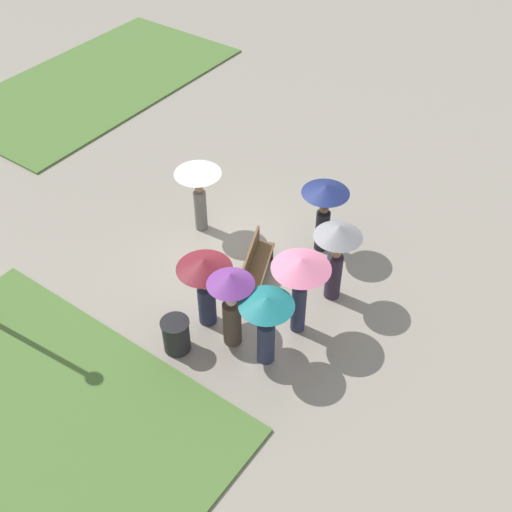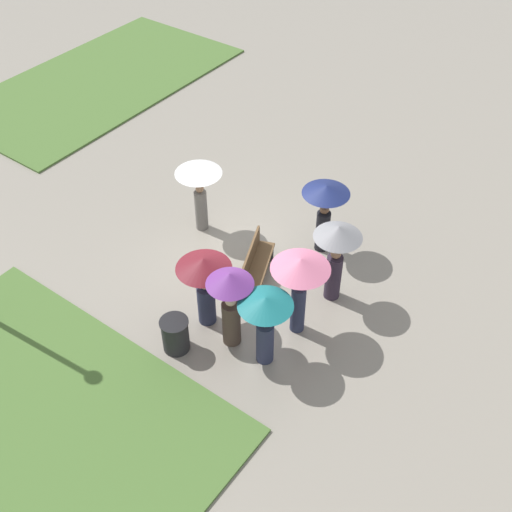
{
  "view_description": "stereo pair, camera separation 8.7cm",
  "coord_description": "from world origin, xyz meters",
  "views": [
    {
      "loc": [
        -8.68,
        -6.57,
        10.23
      ],
      "look_at": [
        -0.28,
        -0.54,
        0.69
      ],
      "focal_mm": 45.0,
      "sensor_mm": 36.0,
      "label": 1
    },
    {
      "loc": [
        -8.63,
        -6.64,
        10.23
      ],
      "look_at": [
        -0.28,
        -0.54,
        0.69
      ],
      "focal_mm": 45.0,
      "sensor_mm": 36.0,
      "label": 2
    }
  ],
  "objects": [
    {
      "name": "crowd_person_white",
      "position": [
        0.39,
        1.6,
        1.47
      ],
      "size": [
        1.11,
        1.11,
        1.9
      ],
      "rotation": [
        0.0,
        0.0,
        4.9
      ],
      "color": "slate",
      "rests_on": "ground_plane"
    },
    {
      "name": "crowd_person_navy",
      "position": [
        1.48,
        -1.18,
        1.34
      ],
      "size": [
        1.08,
        1.08,
        1.83
      ],
      "rotation": [
        0.0,
        0.0,
        1.58
      ],
      "color": "black",
      "rests_on": "ground_plane"
    },
    {
      "name": "crowd_person_maroon",
      "position": [
        -1.89,
        -0.45,
        1.29
      ],
      "size": [
        1.13,
        1.13,
        1.77
      ],
      "rotation": [
        0.0,
        0.0,
        2.98
      ],
      "color": "#282D47",
      "rests_on": "ground_plane"
    },
    {
      "name": "crowd_person_teal",
      "position": [
        -2.02,
        -2.03,
        1.25
      ],
      "size": [
        1.06,
        1.06,
        1.76
      ],
      "rotation": [
        0.0,
        0.0,
        6.1
      ],
      "color": "#282D47",
      "rests_on": "ground_plane"
    },
    {
      "name": "crowd_person_grey",
      "position": [
        0.27,
        -2.19,
        1.42
      ],
      "size": [
        1.02,
        1.02,
        1.98
      ],
      "rotation": [
        0.0,
        0.0,
        2.84
      ],
      "color": "#2D2333",
      "rests_on": "ground_plane"
    },
    {
      "name": "lawn_patch_far",
      "position": [
        4.17,
        9.2,
        0.03
      ],
      "size": [
        9.35,
        5.05,
        0.06
      ],
      "color": "#4C7033",
      "rests_on": "ground_plane"
    },
    {
      "name": "ground_plane",
      "position": [
        0.0,
        0.0,
        0.0
      ],
      "size": [
        90.0,
        90.0,
        0.0
      ],
      "primitive_type": "plane",
      "color": "gray"
    },
    {
      "name": "crowd_person_purple",
      "position": [
        -2.03,
        -1.21,
        1.28
      ],
      "size": [
        0.93,
        0.93,
        1.91
      ],
      "rotation": [
        0.0,
        0.0,
        1.97
      ],
      "color": "#47382D",
      "rests_on": "ground_plane"
    },
    {
      "name": "trash_bin",
      "position": [
        -2.85,
        -0.42,
        0.39
      ],
      "size": [
        0.59,
        0.59,
        0.78
      ],
      "color": "#232326",
      "rests_on": "ground_plane"
    },
    {
      "name": "crowd_person_pink",
      "position": [
        -0.97,
        -2.1,
        1.55
      ],
      "size": [
        1.18,
        1.18,
        1.98
      ],
      "rotation": [
        0.0,
        0.0,
        4.87
      ],
      "color": "#282D47",
      "rests_on": "ground_plane"
    },
    {
      "name": "park_bench",
      "position": [
        -0.27,
        -0.52,
        0.46
      ],
      "size": [
        1.58,
        0.98,
        0.9
      ],
      "rotation": [
        0.0,
        0.0,
        0.4
      ],
      "color": "brown",
      "rests_on": "ground_plane"
    }
  ]
}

